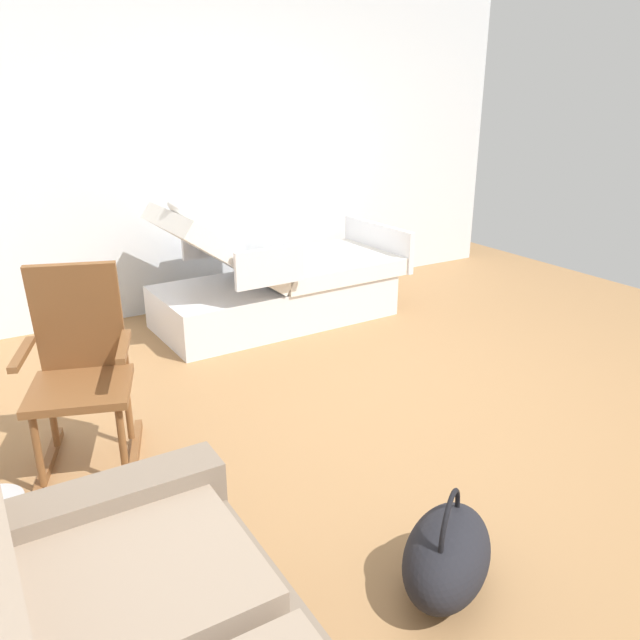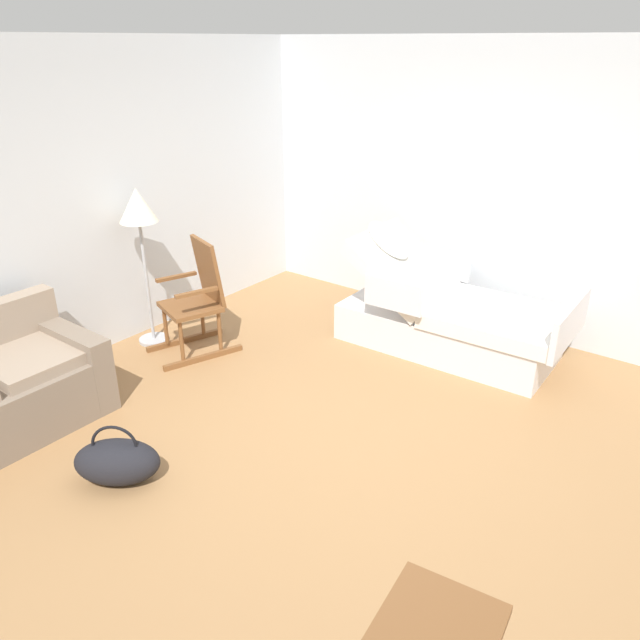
# 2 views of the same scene
# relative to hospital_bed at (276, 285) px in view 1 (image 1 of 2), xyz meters

# --- Properties ---
(ground_plane) EXTENTS (6.70, 6.70, 0.00)m
(ground_plane) POSITION_rel_hospital_bed_xyz_m (-1.82, -0.11, -0.31)
(ground_plane) COLOR #9E7247
(side_wall) EXTENTS (0.10, 5.56, 2.70)m
(side_wall) POSITION_rel_hospital_bed_xyz_m (0.77, -0.11, 1.04)
(side_wall) COLOR silver
(side_wall) RESTS_ON ground
(hospital_bed) EXTENTS (1.06, 2.09, 1.13)m
(hospital_bed) POSITION_rel_hospital_bed_xyz_m (0.00, 0.00, 0.00)
(hospital_bed) COLOR silver
(hospital_bed) RESTS_ON ground
(rocking_chair) EXTENTS (0.87, 0.70, 1.05)m
(rocking_chair) POSITION_rel_hospital_bed_xyz_m (-1.41, 1.81, 0.19)
(rocking_chair) COLOR brown
(rocking_chair) RESTS_ON ground
(duffel_bag) EXTENTS (0.58, 0.64, 0.43)m
(duffel_bag) POSITION_rel_hospital_bed_xyz_m (-3.05, 0.83, -0.16)
(duffel_bag) COLOR black
(duffel_bag) RESTS_ON ground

